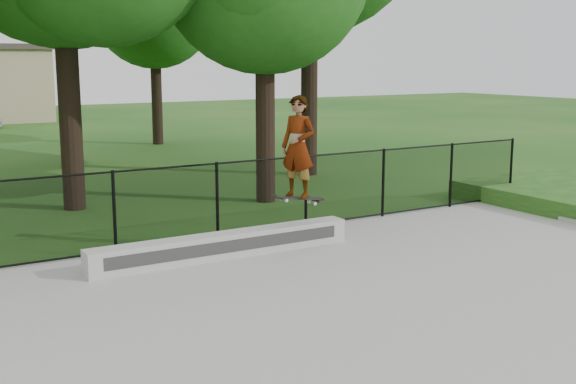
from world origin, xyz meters
The scene contains 5 objects.
ground centered at (0.00, 0.00, 0.00)m, with size 100.00×100.00×0.00m, color #174A14.
concrete_slab centered at (0.00, 0.00, 0.03)m, with size 14.00×12.00×0.06m, color #979692.
grind_ledge centered at (-0.45, 4.70, 0.27)m, with size 4.86×0.40×0.43m, color #B3B3AE.
skater_airborne centered at (0.91, 4.46, 1.91)m, with size 0.84×0.78×1.95m.
chainlink_fence centered at (0.00, 5.90, 0.81)m, with size 16.06×0.06×1.50m.
Camera 1 is at (-5.80, -6.29, 3.46)m, focal length 45.00 mm.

